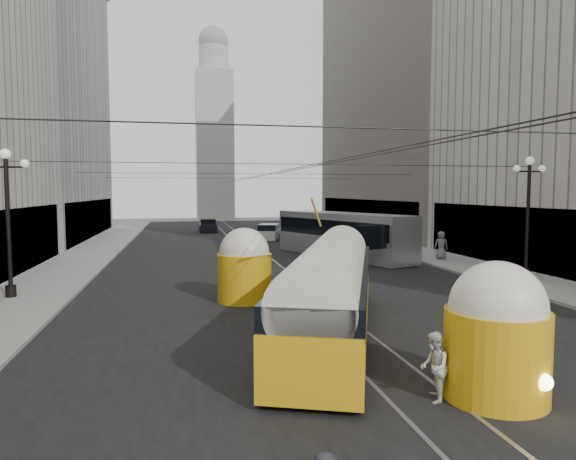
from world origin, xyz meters
name	(u,v)px	position (x,y,z in m)	size (l,w,h in m)	color
road	(254,253)	(0.00, 32.50, 0.00)	(20.00, 85.00, 0.02)	black
sidewalk_left	(95,251)	(-12.00, 36.00, 0.07)	(4.00, 72.00, 0.15)	gray
sidewalk_right	(385,244)	(12.00, 36.00, 0.07)	(4.00, 72.00, 0.15)	gray
rail_left	(244,253)	(-0.75, 32.50, 0.00)	(0.12, 85.00, 0.04)	gray
rail_right	(264,253)	(0.75, 32.50, 0.00)	(0.12, 85.00, 0.04)	gray
building_left_far	(24,90)	(-19.99, 48.00, 14.31)	(12.60, 28.60, 28.60)	#999999
building_right_far	(413,86)	(20.00, 48.00, 16.31)	(12.60, 32.60, 32.60)	#514C47
distant_tower	(214,128)	(0.00, 80.00, 14.97)	(6.00, 6.00, 31.36)	#B2AFA8
lamppost_left_mid	(8,214)	(-12.60, 18.00, 3.74)	(1.86, 0.44, 6.37)	black
lamppost_right_mid	(528,210)	(12.60, 18.00, 3.74)	(1.86, 0.44, 6.37)	black
catenary	(257,175)	(0.12, 31.49, 5.88)	(25.00, 72.00, 0.23)	black
streetcar	(332,288)	(-0.50, 10.02, 1.57)	(6.70, 13.90, 3.21)	gold
city_bus	(342,233)	(5.86, 28.96, 1.73)	(7.08, 12.93, 3.17)	#B0B3B6
sedan_white_far	(269,233)	(2.88, 43.01, 0.68)	(3.37, 5.15, 1.51)	white
sedan_dark_far	(208,226)	(-2.46, 53.96, 0.68)	(1.97, 4.74, 1.49)	black
pedestrian_crossing_b	(434,367)	(0.26, 4.44, 0.79)	(0.77, 0.60, 1.58)	beige
pedestrian_sidewalk_right	(441,245)	(11.72, 25.54, 1.09)	(0.92, 0.56, 1.88)	slate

